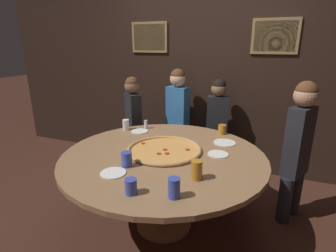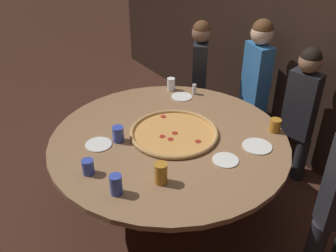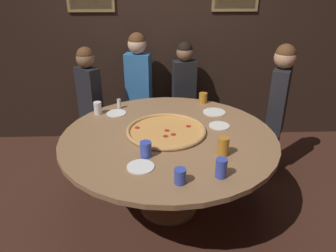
{
  "view_description": "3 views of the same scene",
  "coord_description": "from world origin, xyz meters",
  "px_view_note": "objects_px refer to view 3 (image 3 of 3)",
  "views": [
    {
      "loc": [
        0.81,
        -1.97,
        1.67
      ],
      "look_at": [
        -0.01,
        0.12,
        0.96
      ],
      "focal_mm": 28.0,
      "sensor_mm": 36.0,
      "label": 1
    },
    {
      "loc": [
        1.92,
        -1.33,
        2.29
      ],
      "look_at": [
        0.0,
        -0.01,
        0.85
      ],
      "focal_mm": 40.0,
      "sensor_mm": 36.0,
      "label": 2
    },
    {
      "loc": [
        -0.09,
        -2.4,
        1.98
      ],
      "look_at": [
        -0.01,
        -0.06,
        0.86
      ],
      "focal_mm": 35.0,
      "sensor_mm": 36.0,
      "label": 3
    }
  ],
  "objects_px": {
    "drink_cup_front_edge": "(146,149)",
    "diner_side_left": "(139,85)",
    "dining_table": "(168,147)",
    "white_plate_beside_cup": "(214,112)",
    "condiment_shaker": "(119,104)",
    "giant_pizza": "(166,131)",
    "drink_cup_far_right": "(203,98)",
    "drink_cup_near_right": "(180,176)",
    "drink_cup_far_left": "(223,146)",
    "white_plate_far_back": "(219,126)",
    "white_plate_right_side": "(116,113)",
    "diner_centre_back": "(184,89)",
    "diner_far_left": "(278,104)",
    "drink_cup_centre_back": "(98,108)",
    "drink_cup_beside_pizza": "(221,168)",
    "diner_far_right": "(90,98)",
    "white_plate_left_side": "(141,167)"
  },
  "relations": [
    {
      "from": "drink_cup_beside_pizza",
      "to": "drink_cup_centre_back",
      "type": "relative_size",
      "value": 1.14
    },
    {
      "from": "white_plate_right_side",
      "to": "diner_far_left",
      "type": "xyz_separation_m",
      "value": [
        1.59,
        0.11,
        0.03
      ]
    },
    {
      "from": "dining_table",
      "to": "white_plate_left_side",
      "type": "bearing_deg",
      "value": -114.03
    },
    {
      "from": "white_plate_left_side",
      "to": "condiment_shaker",
      "type": "height_order",
      "value": "condiment_shaker"
    },
    {
      "from": "white_plate_beside_cup",
      "to": "diner_far_right",
      "type": "distance_m",
      "value": 1.37
    },
    {
      "from": "white_plate_right_side",
      "to": "white_plate_far_back",
      "type": "bearing_deg",
      "value": -18.37
    },
    {
      "from": "drink_cup_far_right",
      "to": "diner_far_left",
      "type": "xyz_separation_m",
      "value": [
        0.73,
        -0.15,
        -0.02
      ]
    },
    {
      "from": "white_plate_beside_cup",
      "to": "condiment_shaker",
      "type": "bearing_deg",
      "value": 171.51
    },
    {
      "from": "drink_cup_centre_back",
      "to": "white_plate_far_back",
      "type": "relative_size",
      "value": 0.65
    },
    {
      "from": "white_plate_far_back",
      "to": "diner_centre_back",
      "type": "xyz_separation_m",
      "value": [
        -0.22,
        1.07,
        -0.03
      ]
    },
    {
      "from": "white_plate_beside_cup",
      "to": "diner_centre_back",
      "type": "bearing_deg",
      "value": 106.45
    },
    {
      "from": "white_plate_far_back",
      "to": "white_plate_right_side",
      "type": "bearing_deg",
      "value": 161.63
    },
    {
      "from": "diner_centre_back",
      "to": "diner_side_left",
      "type": "distance_m",
      "value": 0.53
    },
    {
      "from": "white_plate_far_back",
      "to": "diner_far_left",
      "type": "distance_m",
      "value": 0.78
    },
    {
      "from": "drink_cup_centre_back",
      "to": "white_plate_far_back",
      "type": "height_order",
      "value": "drink_cup_centre_back"
    },
    {
      "from": "dining_table",
      "to": "diner_centre_back",
      "type": "distance_m",
      "value": 1.25
    },
    {
      "from": "giant_pizza",
      "to": "diner_side_left",
      "type": "relative_size",
      "value": 0.49
    },
    {
      "from": "white_plate_far_back",
      "to": "white_plate_left_side",
      "type": "distance_m",
      "value": 0.92
    },
    {
      "from": "diner_far_left",
      "to": "giant_pizza",
      "type": "bearing_deg",
      "value": -37.99
    },
    {
      "from": "white_plate_far_back",
      "to": "diner_centre_back",
      "type": "distance_m",
      "value": 1.09
    },
    {
      "from": "white_plate_beside_cup",
      "to": "diner_far_right",
      "type": "relative_size",
      "value": 0.17
    },
    {
      "from": "dining_table",
      "to": "diner_side_left",
      "type": "relative_size",
      "value": 1.3
    },
    {
      "from": "drink_cup_front_edge",
      "to": "diner_side_left",
      "type": "relative_size",
      "value": 0.09
    },
    {
      "from": "giant_pizza",
      "to": "drink_cup_far_right",
      "type": "bearing_deg",
      "value": 58.95
    },
    {
      "from": "white_plate_far_back",
      "to": "white_plate_left_side",
      "type": "relative_size",
      "value": 0.94
    },
    {
      "from": "drink_cup_beside_pizza",
      "to": "white_plate_beside_cup",
      "type": "distance_m",
      "value": 1.08
    },
    {
      "from": "drink_cup_centre_back",
      "to": "diner_centre_back",
      "type": "relative_size",
      "value": 0.09
    },
    {
      "from": "giant_pizza",
      "to": "diner_far_left",
      "type": "relative_size",
      "value": 0.5
    },
    {
      "from": "white_plate_far_back",
      "to": "diner_side_left",
      "type": "xyz_separation_m",
      "value": [
        -0.75,
        1.06,
        0.03
      ]
    },
    {
      "from": "drink_cup_far_right",
      "to": "diner_far_left",
      "type": "bearing_deg",
      "value": -11.46
    },
    {
      "from": "dining_table",
      "to": "diner_far_right",
      "type": "bearing_deg",
      "value": 130.81
    },
    {
      "from": "drink_cup_far_right",
      "to": "diner_centre_back",
      "type": "distance_m",
      "value": 0.53
    },
    {
      "from": "white_plate_far_back",
      "to": "diner_side_left",
      "type": "distance_m",
      "value": 1.3
    },
    {
      "from": "drink_cup_centre_back",
      "to": "white_plate_left_side",
      "type": "height_order",
      "value": "drink_cup_centre_back"
    },
    {
      "from": "drink_cup_beside_pizza",
      "to": "drink_cup_centre_back",
      "type": "height_order",
      "value": "drink_cup_beside_pizza"
    },
    {
      "from": "diner_far_right",
      "to": "diner_far_left",
      "type": "bearing_deg",
      "value": -150.07
    },
    {
      "from": "drink_cup_near_right",
      "to": "diner_far_left",
      "type": "height_order",
      "value": "diner_far_left"
    },
    {
      "from": "drink_cup_near_right",
      "to": "drink_cup_far_left",
      "type": "height_order",
      "value": "drink_cup_far_left"
    },
    {
      "from": "giant_pizza",
      "to": "drink_cup_beside_pizza",
      "type": "relative_size",
      "value": 5.03
    },
    {
      "from": "dining_table",
      "to": "white_plate_beside_cup",
      "type": "xyz_separation_m",
      "value": [
        0.46,
        0.46,
        0.11
      ]
    },
    {
      "from": "white_plate_beside_cup",
      "to": "white_plate_right_side",
      "type": "bearing_deg",
      "value": 179.47
    },
    {
      "from": "dining_table",
      "to": "condiment_shaker",
      "type": "xyz_separation_m",
      "value": [
        -0.46,
        0.6,
        0.16
      ]
    },
    {
      "from": "drink_cup_near_right",
      "to": "drink_cup_front_edge",
      "type": "bearing_deg",
      "value": 123.7
    },
    {
      "from": "drink_cup_beside_pizza",
      "to": "condiment_shaker",
      "type": "relative_size",
      "value": 1.38
    },
    {
      "from": "drink_cup_far_right",
      "to": "diner_centre_back",
      "type": "height_order",
      "value": "diner_centre_back"
    },
    {
      "from": "drink_cup_beside_pizza",
      "to": "diner_far_right",
      "type": "relative_size",
      "value": 0.11
    },
    {
      "from": "giant_pizza",
      "to": "condiment_shaker",
      "type": "distance_m",
      "value": 0.7
    },
    {
      "from": "drink_cup_centre_back",
      "to": "dining_table",
      "type": "bearing_deg",
      "value": -35.97
    },
    {
      "from": "drink_cup_far_left",
      "to": "white_plate_far_back",
      "type": "distance_m",
      "value": 0.5
    },
    {
      "from": "drink_cup_far_left",
      "to": "drink_cup_centre_back",
      "type": "height_order",
      "value": "drink_cup_far_left"
    }
  ]
}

